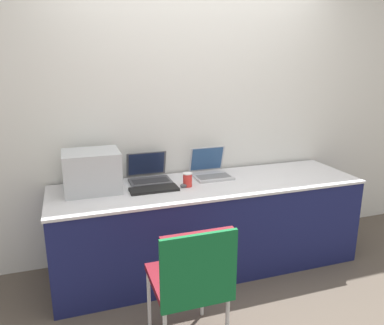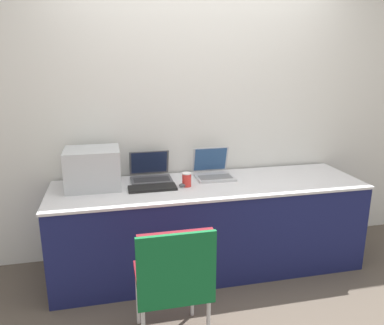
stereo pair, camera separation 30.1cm
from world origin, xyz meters
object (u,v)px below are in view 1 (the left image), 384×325
at_px(printer, 92,170).
at_px(chair, 192,276).
at_px(mouse, 184,186).
at_px(laptop_left, 149,175).
at_px(coffee_cup, 188,180).
at_px(laptop_right, 211,170).
at_px(external_keyboard, 154,189).

xyz_separation_m(printer, chair, (0.45, -1.06, -0.38)).
bearing_deg(mouse, chair, -104.74).
height_order(printer, laptop_left, printer).
bearing_deg(printer, laptop_left, 12.98).
bearing_deg(coffee_cup, printer, 169.26).
relative_size(laptop_left, chair, 0.40).
height_order(laptop_right, coffee_cup, laptop_right).
xyz_separation_m(coffee_cup, chair, (-0.27, -0.92, -0.26)).
xyz_separation_m(external_keyboard, mouse, (0.24, -0.00, 0.01)).
bearing_deg(mouse, external_keyboard, 179.21).
relative_size(external_keyboard, mouse, 6.08).
xyz_separation_m(laptop_right, coffee_cup, (-0.28, -0.20, 0.00)).
xyz_separation_m(laptop_right, external_keyboard, (-0.55, -0.21, -0.04)).
relative_size(laptop_left, external_keyboard, 0.90).
bearing_deg(laptop_left, laptop_right, -4.94).
xyz_separation_m(laptop_left, chair, (-0.01, -1.17, -0.26)).
bearing_deg(chair, laptop_left, 89.33).
bearing_deg(chair, printer, 112.96).
bearing_deg(coffee_cup, chair, -106.55).
distance_m(laptop_left, laptop_right, 0.54).
xyz_separation_m(laptop_left, external_keyboard, (-0.02, -0.26, -0.04)).
xyz_separation_m(printer, laptop_right, (1.00, 0.06, -0.11)).
xyz_separation_m(laptop_right, chair, (-0.55, -1.12, -0.26)).
bearing_deg(laptop_right, coffee_cup, -144.33).
xyz_separation_m(printer, laptop_left, (0.46, 0.11, -0.12)).
relative_size(printer, coffee_cup, 3.76).
height_order(printer, mouse, printer).
bearing_deg(external_keyboard, chair, -89.84).
relative_size(printer, laptop_right, 1.33).
relative_size(laptop_right, chair, 0.37).
relative_size(external_keyboard, chair, 0.44).
height_order(printer, chair, printer).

